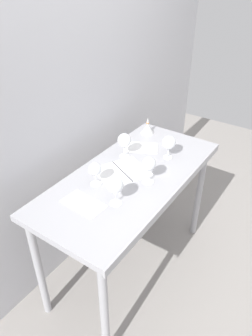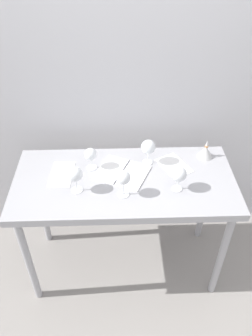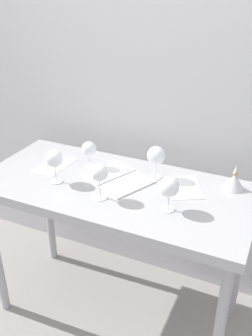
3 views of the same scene
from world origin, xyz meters
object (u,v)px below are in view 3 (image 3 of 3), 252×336
at_px(wine_glass_near_center, 99,174).
at_px(tasting_sheet_upper, 184,187).
at_px(wine_glass_near_left, 54,160).
at_px(open_notebook, 118,178).
at_px(wine_glass_far_right, 156,156).
at_px(decanter_funnel, 234,181).
at_px(tasting_sheet_lower, 55,165).
at_px(wine_glass_far_left, 89,150).
at_px(wine_glass_near_right, 169,188).

relative_size(wine_glass_near_center, tasting_sheet_upper, 0.78).
bearing_deg(wine_glass_near_left, open_notebook, 28.96).
distance_m(wine_glass_near_center, tasting_sheet_upper, 0.45).
relative_size(wine_glass_near_left, wine_glass_far_right, 1.00).
xyz_separation_m(wine_glass_near_left, decanter_funnel, (0.84, 0.30, -0.08)).
bearing_deg(tasting_sheet_lower, wine_glass_far_left, 21.27).
relative_size(wine_glass_near_right, tasting_sheet_upper, 0.73).
xyz_separation_m(wine_glass_near_center, open_notebook, (-0.00, 0.20, -0.13)).
distance_m(open_notebook, decanter_funnel, 0.59).
height_order(wine_glass_far_left, wine_glass_near_center, wine_glass_near_center).
bearing_deg(wine_glass_near_left, wine_glass_near_center, -8.91).
distance_m(wine_glass_near_left, decanter_funnel, 0.90).
bearing_deg(wine_glass_far_left, wine_glass_far_right, 6.59).
bearing_deg(wine_glass_far_left, decanter_funnel, 6.94).
relative_size(wine_glass_near_right, wine_glass_far_right, 0.95).
relative_size(open_notebook, tasting_sheet_upper, 1.71).
relative_size(wine_glass_far_right, tasting_sheet_lower, 0.72).
xyz_separation_m(wine_glass_far_right, open_notebook, (-0.17, -0.10, -0.12)).
xyz_separation_m(wine_glass_far_left, wine_glass_near_center, (0.20, -0.25, 0.02)).
bearing_deg(wine_glass_near_center, decanter_funnel, 31.67).
bearing_deg(wine_glass_far_right, tasting_sheet_lower, -169.61).
xyz_separation_m(wine_glass_near_right, open_notebook, (-0.33, 0.16, -0.11)).
bearing_deg(open_notebook, wine_glass_far_right, 55.05).
xyz_separation_m(wine_glass_far_left, tasting_sheet_lower, (-0.19, -0.06, -0.10)).
bearing_deg(wine_glass_far_right, wine_glass_near_left, -150.58).
xyz_separation_m(wine_glass_near_center, tasting_sheet_lower, (-0.39, 0.20, -0.13)).
bearing_deg(decanter_funnel, wine_glass_far_right, -172.72).
distance_m(wine_glass_near_right, wine_glass_far_right, 0.30).
bearing_deg(wine_glass_near_right, wine_glass_far_left, 157.66).
bearing_deg(wine_glass_far_right, tasting_sheet_upper, -13.17).
height_order(wine_glass_near_right, decanter_funnel, wine_glass_near_right).
bearing_deg(wine_glass_near_center, tasting_sheet_lower, 153.40).
bearing_deg(open_notebook, decanter_funnel, 39.76).
relative_size(wine_glass_far_left, wine_glass_near_center, 0.86).
relative_size(wine_glass_near_right, open_notebook, 0.43).
height_order(wine_glass_far_right, tasting_sheet_lower, wine_glass_far_right).
relative_size(wine_glass_far_right, open_notebook, 0.45).
bearing_deg(wine_glass_far_left, tasting_sheet_lower, -162.42).
bearing_deg(decanter_funnel, tasting_sheet_lower, -170.89).
bearing_deg(decanter_funnel, wine_glass_near_center, -148.33).
height_order(wine_glass_near_center, decanter_funnel, wine_glass_near_center).
relative_size(wine_glass_near_center, tasting_sheet_lower, 0.73).
relative_size(wine_glass_far_right, tasting_sheet_upper, 0.77).
distance_m(wine_glass_near_center, open_notebook, 0.23).
bearing_deg(open_notebook, wine_glass_near_right, -0.94).
bearing_deg(tasting_sheet_lower, wine_glass_near_left, -50.46).
distance_m(wine_glass_near_center, decanter_funnel, 0.67).
bearing_deg(wine_glass_far_right, wine_glass_near_right, -58.66).
bearing_deg(wine_glass_near_center, tasting_sheet_upper, 37.14).
relative_size(wine_glass_near_right, wine_glass_near_left, 0.95).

